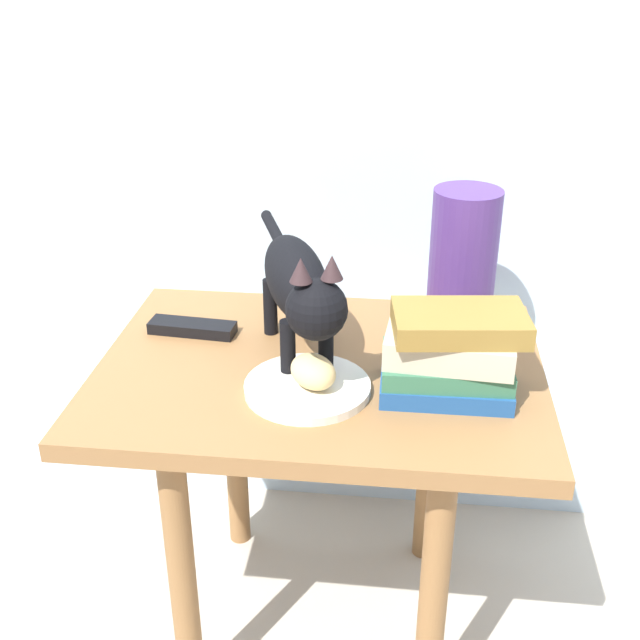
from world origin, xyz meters
name	(u,v)px	position (x,y,z in m)	size (l,w,h in m)	color
ground_plane	(320,615)	(0.00, 0.00, 0.00)	(6.00, 6.00, 0.00)	#B2A899
side_table	(320,411)	(0.00, 0.00, 0.47)	(0.71, 0.52, 0.56)	olive
plate	(307,387)	(-0.01, -0.08, 0.56)	(0.19, 0.19, 0.01)	silver
bread_roll	(312,371)	(0.00, -0.09, 0.59)	(0.08, 0.06, 0.05)	#E0BC7A
cat	(299,285)	(-0.03, 0.01, 0.69)	(0.20, 0.46, 0.23)	black
book_stack	(450,353)	(0.20, -0.06, 0.62)	(0.21, 0.14, 0.14)	#1E4C8C
green_vase	(463,260)	(0.23, 0.17, 0.68)	(0.12, 0.12, 0.25)	#4C2D72
tv_remote	(192,328)	(-0.23, 0.09, 0.57)	(0.15, 0.04, 0.02)	black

